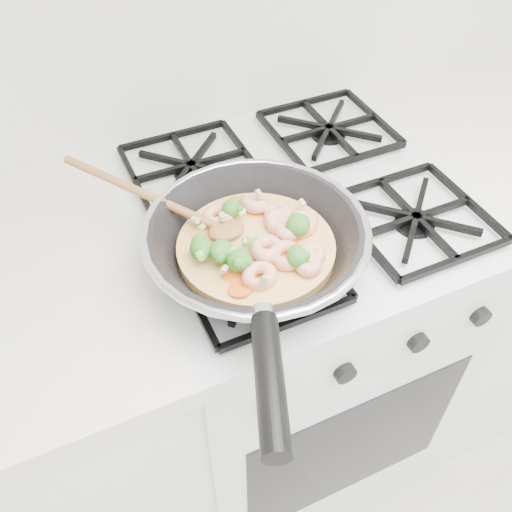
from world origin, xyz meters
name	(u,v)px	position (x,y,z in m)	size (l,w,h in m)	color
stove	(288,339)	(0.00, 1.70, 0.46)	(0.60, 0.60, 0.92)	silver
skillet	(256,244)	(-0.14, 1.57, 0.96)	(0.40, 0.60, 0.10)	black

